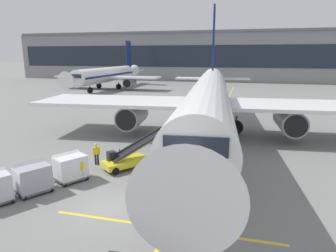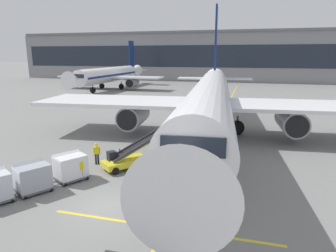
{
  "view_description": "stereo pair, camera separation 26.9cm",
  "coord_description": "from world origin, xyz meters",
  "px_view_note": "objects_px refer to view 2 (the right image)",
  "views": [
    {
      "loc": [
        7.31,
        -14.29,
        8.47
      ],
      "look_at": [
        1.76,
        6.9,
        3.27
      ],
      "focal_mm": 32.21,
      "sensor_mm": 36.0,
      "label": 1
    },
    {
      "loc": [
        7.57,
        -14.22,
        8.47
      ],
      "look_at": [
        1.76,
        6.9,
        3.27
      ],
      "focal_mm": 32.21,
      "sensor_mm": 36.0,
      "label": 2
    }
  ],
  "objects_px": {
    "belt_loader": "(128,157)",
    "ground_crew_by_loader": "(82,167)",
    "safety_cone_engine_keepout": "(155,133)",
    "safety_cone_wingtip": "(159,134)",
    "baggage_cart_lead": "(70,166)",
    "distant_airplane": "(110,75)",
    "baggage_cart_second": "(33,177)",
    "ground_crew_by_carts": "(97,152)",
    "parked_airplane": "(210,99)"
  },
  "relations": [
    {
      "from": "baggage_cart_second",
      "to": "safety_cone_engine_keepout",
      "type": "relative_size",
      "value": 4.21
    },
    {
      "from": "belt_loader",
      "to": "baggage_cart_second",
      "type": "xyz_separation_m",
      "value": [
        -4.15,
        -5.53,
        0.18
      ]
    },
    {
      "from": "distant_airplane",
      "to": "parked_airplane",
      "type": "bearing_deg",
      "value": -51.79
    },
    {
      "from": "ground_crew_by_loader",
      "to": "baggage_cart_lead",
      "type": "bearing_deg",
      "value": -171.41
    },
    {
      "from": "belt_loader",
      "to": "baggage_cart_lead",
      "type": "height_order",
      "value": "belt_loader"
    },
    {
      "from": "baggage_cart_second",
      "to": "safety_cone_engine_keepout",
      "type": "distance_m",
      "value": 15.14
    },
    {
      "from": "ground_crew_by_loader",
      "to": "distant_airplane",
      "type": "height_order",
      "value": "distant_airplane"
    },
    {
      "from": "parked_airplane",
      "to": "ground_crew_by_loader",
      "type": "relative_size",
      "value": 27.12
    },
    {
      "from": "baggage_cart_second",
      "to": "ground_crew_by_carts",
      "type": "distance_m",
      "value": 5.72
    },
    {
      "from": "ground_crew_by_carts",
      "to": "safety_cone_engine_keepout",
      "type": "xyz_separation_m",
      "value": [
        1.9,
        9.22,
        -0.68
      ]
    },
    {
      "from": "ground_crew_by_loader",
      "to": "ground_crew_by_carts",
      "type": "xyz_separation_m",
      "value": [
        -0.61,
        3.13,
        0.0
      ]
    },
    {
      "from": "belt_loader",
      "to": "safety_cone_wingtip",
      "type": "relative_size",
      "value": 7.2
    },
    {
      "from": "baggage_cart_second",
      "to": "ground_crew_by_carts",
      "type": "relative_size",
      "value": 1.57
    },
    {
      "from": "baggage_cart_lead",
      "to": "distant_airplane",
      "type": "bearing_deg",
      "value": 113.25
    },
    {
      "from": "baggage_cart_second",
      "to": "distant_airplane",
      "type": "relative_size",
      "value": 0.08
    },
    {
      "from": "safety_cone_engine_keepout",
      "to": "belt_loader",
      "type": "bearing_deg",
      "value": -85.21
    },
    {
      "from": "safety_cone_engine_keepout",
      "to": "distant_airplane",
      "type": "bearing_deg",
      "value": 121.68
    },
    {
      "from": "ground_crew_by_loader",
      "to": "ground_crew_by_carts",
      "type": "bearing_deg",
      "value": 101.1
    },
    {
      "from": "parked_airplane",
      "to": "belt_loader",
      "type": "relative_size",
      "value": 9.52
    },
    {
      "from": "ground_crew_by_loader",
      "to": "safety_cone_engine_keepout",
      "type": "height_order",
      "value": "ground_crew_by_loader"
    },
    {
      "from": "safety_cone_wingtip",
      "to": "distant_airplane",
      "type": "xyz_separation_m",
      "value": [
        -25.18,
        40.22,
        3.19
      ]
    },
    {
      "from": "safety_cone_engine_keepout",
      "to": "safety_cone_wingtip",
      "type": "height_order",
      "value": "safety_cone_wingtip"
    },
    {
      "from": "baggage_cart_lead",
      "to": "ground_crew_by_carts",
      "type": "xyz_separation_m",
      "value": [
        0.26,
        3.26,
        -0.0
      ]
    },
    {
      "from": "distant_airplane",
      "to": "belt_loader",
      "type": "bearing_deg",
      "value": -62.64
    },
    {
      "from": "baggage_cart_second",
      "to": "ground_crew_by_carts",
      "type": "bearing_deg",
      "value": 75.03
    },
    {
      "from": "parked_airplane",
      "to": "safety_cone_wingtip",
      "type": "height_order",
      "value": "parked_airplane"
    },
    {
      "from": "distant_airplane",
      "to": "ground_crew_by_loader",
      "type": "bearing_deg",
      "value": -65.9
    },
    {
      "from": "belt_loader",
      "to": "ground_crew_by_carts",
      "type": "height_order",
      "value": "belt_loader"
    },
    {
      "from": "ground_crew_by_carts",
      "to": "baggage_cart_lead",
      "type": "bearing_deg",
      "value": -94.49
    },
    {
      "from": "parked_airplane",
      "to": "ground_crew_by_carts",
      "type": "xyz_separation_m",
      "value": [
        -7.36,
        -10.94,
        -2.97
      ]
    },
    {
      "from": "baggage_cart_lead",
      "to": "baggage_cart_second",
      "type": "bearing_deg",
      "value": -118.34
    },
    {
      "from": "baggage_cart_second",
      "to": "safety_cone_wingtip",
      "type": "xyz_separation_m",
      "value": [
        3.82,
        14.6,
        -0.66
      ]
    },
    {
      "from": "baggage_cart_second",
      "to": "ground_crew_by_loader",
      "type": "relative_size",
      "value": 1.57
    },
    {
      "from": "parked_airplane",
      "to": "baggage_cart_second",
      "type": "xyz_separation_m",
      "value": [
        -8.83,
        -16.47,
        -2.97
      ]
    },
    {
      "from": "baggage_cart_second",
      "to": "ground_crew_by_loader",
      "type": "bearing_deg",
      "value": 48.88
    },
    {
      "from": "belt_loader",
      "to": "ground_crew_by_loader",
      "type": "relative_size",
      "value": 2.85
    },
    {
      "from": "baggage_cart_lead",
      "to": "distant_airplane",
      "type": "xyz_separation_m",
      "value": [
        -22.58,
        52.56,
        2.52
      ]
    },
    {
      "from": "belt_loader",
      "to": "baggage_cart_lead",
      "type": "bearing_deg",
      "value": -131.8
    },
    {
      "from": "safety_cone_wingtip",
      "to": "distant_airplane",
      "type": "relative_size",
      "value": 0.02
    },
    {
      "from": "ground_crew_by_loader",
      "to": "safety_cone_wingtip",
      "type": "height_order",
      "value": "ground_crew_by_loader"
    },
    {
      "from": "parked_airplane",
      "to": "baggage_cart_second",
      "type": "height_order",
      "value": "parked_airplane"
    },
    {
      "from": "baggage_cart_lead",
      "to": "ground_crew_by_loader",
      "type": "distance_m",
      "value": 0.88
    },
    {
      "from": "belt_loader",
      "to": "safety_cone_wingtip",
      "type": "xyz_separation_m",
      "value": [
        -0.32,
        9.06,
        -0.49
      ]
    },
    {
      "from": "baggage_cart_second",
      "to": "ground_crew_by_carts",
      "type": "xyz_separation_m",
      "value": [
        1.48,
        5.52,
        -0.0
      ]
    },
    {
      "from": "baggage_cart_lead",
      "to": "safety_cone_engine_keepout",
      "type": "bearing_deg",
      "value": 80.21
    },
    {
      "from": "parked_airplane",
      "to": "baggage_cart_second",
      "type": "bearing_deg",
      "value": -118.22
    },
    {
      "from": "baggage_cart_lead",
      "to": "safety_cone_wingtip",
      "type": "relative_size",
      "value": 3.97
    },
    {
      "from": "distant_airplane",
      "to": "safety_cone_wingtip",
      "type": "bearing_deg",
      "value": -57.95
    },
    {
      "from": "belt_loader",
      "to": "ground_crew_by_carts",
      "type": "distance_m",
      "value": 2.68
    },
    {
      "from": "baggage_cart_lead",
      "to": "baggage_cart_second",
      "type": "relative_size",
      "value": 1.0
    }
  ]
}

